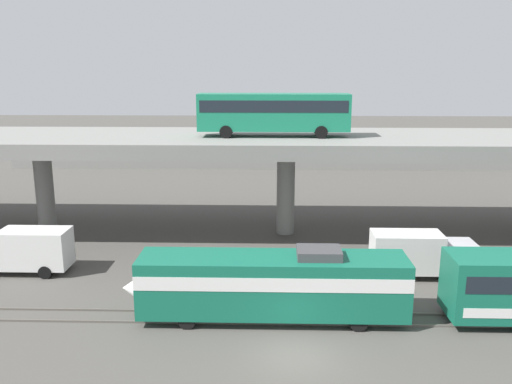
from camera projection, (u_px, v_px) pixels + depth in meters
The scene contains 18 objects.
ground_plane at pixel (295, 357), 26.25m from camera, with size 260.00×260.00×0.00m, color #4C4944.
rail_strip_near at pixel (293, 324), 29.43m from camera, with size 110.00×0.12×0.12m, color #59544C.
rail_strip_far at pixel (292, 312), 30.82m from camera, with size 110.00×0.12×0.12m, color #59544C.
train_locomotive at pixel (259, 282), 29.69m from camera, with size 15.76×3.04×4.18m.
highway_overpass at pixel (286, 145), 43.99m from camera, with size 96.00×11.61×8.31m.
transit_bus_on_overpass at pixel (273, 111), 42.71m from camera, with size 12.00×2.68×3.40m.
service_truck_west at pixel (23, 250), 36.61m from camera, with size 6.80×2.46×3.04m.
service_truck_east at pixel (420, 253), 35.88m from camera, with size 6.80×2.46×3.04m.
pier_parking_lot at pixel (279, 156), 79.59m from camera, with size 74.41×12.99×1.51m, color gray.
parked_car_0 at pixel (312, 144), 81.69m from camera, with size 4.26×2.00×1.50m.
parked_car_1 at pixel (367, 143), 82.02m from camera, with size 4.54×1.85×1.50m.
parked_car_2 at pixel (465, 145), 80.35m from camera, with size 4.48×1.98×1.50m.
parked_car_3 at pixel (427, 149), 76.26m from camera, with size 4.24×1.97×1.50m.
parked_car_4 at pixel (88, 145), 80.17m from camera, with size 4.17×2.00×1.50m.
parked_car_5 at pixel (339, 149), 76.83m from camera, with size 4.02×1.85×1.50m.
parked_car_6 at pixel (237, 148), 77.61m from camera, with size 4.16×1.90×1.50m.
parked_car_7 at pixel (103, 148), 77.01m from camera, with size 4.14×1.82×1.50m.
harbor_water at pixel (278, 140), 102.14m from camera, with size 140.00×36.00×0.01m, color navy.
Camera 1 is at (-1.27, -23.75, 13.85)m, focal length 37.71 mm.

